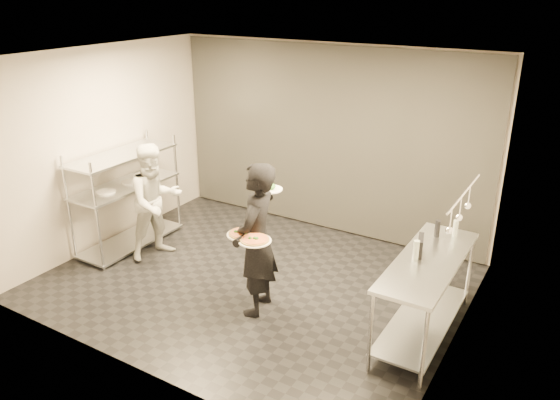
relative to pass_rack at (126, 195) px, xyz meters
The scene contains 13 objects.
room_shell 2.53m from the pass_rack, 28.77° to the left, with size 5.00×4.00×2.80m.
pass_rack is the anchor object (origin of this frame).
prep_counter 4.33m from the pass_rack, ahead, with size 0.60×1.80×0.92m.
utensil_rail 4.64m from the pass_rack, ahead, with size 0.07×1.20×0.31m.
waiter 2.59m from the pass_rack, 10.92° to the right, with size 0.65×0.43×1.79m, color black.
chef 0.60m from the pass_rack, ahead, with size 0.78×0.61×1.61m, color silver.
pizza_plate_near 2.56m from the pass_rack, 14.62° to the right, with size 0.35×0.35×0.05m.
pizza_plate_far 2.78m from the pass_rack, 15.17° to the right, with size 0.36×0.36×0.05m.
salad_plate 2.59m from the pass_rack, ahead, with size 0.29×0.29×0.07m.
pos_monitor 4.22m from the pass_rack, ahead, with size 0.05×0.27×0.19m, color black.
bottle_green 4.22m from the pass_rack, ahead, with size 0.06×0.06×0.22m, color gray.
bottle_clear 4.47m from the pass_rack, ahead, with size 0.06×0.06×0.19m, color gray.
bottle_dark 4.29m from the pass_rack, ahead, with size 0.06×0.06×0.20m, color black.
Camera 1 is at (3.43, -5.04, 3.55)m, focal length 35.00 mm.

